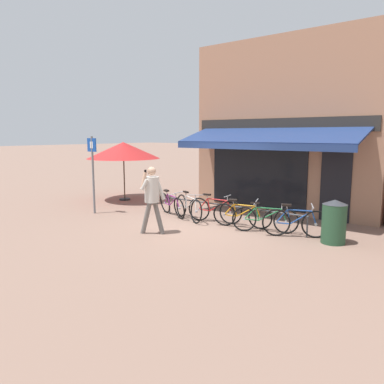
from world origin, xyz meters
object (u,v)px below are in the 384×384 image
(bicycle_purple, at_px, (172,205))
(bicycle_green, at_px, (265,219))
(bicycle_blue, at_px, (296,222))
(cafe_parasol, at_px, (123,150))
(parking_sign, at_px, (93,167))
(bicycle_orange, at_px, (242,215))
(litter_bin, at_px, (334,221))
(bicycle_red, at_px, (214,210))
(bicycle_silver, at_px, (189,207))
(pedestrian_adult, at_px, (152,193))

(bicycle_purple, xyz_separation_m, bicycle_green, (3.34, 0.00, -0.01))
(bicycle_purple, height_order, bicycle_blue, bicycle_blue)
(bicycle_green, xyz_separation_m, cafe_parasol, (-6.82, 1.10, 1.64))
(cafe_parasol, bearing_deg, parking_sign, -64.14)
(parking_sign, distance_m, cafe_parasol, 2.70)
(bicycle_purple, xyz_separation_m, bicycle_orange, (2.61, 0.03, -0.01))
(litter_bin, bearing_deg, bicycle_red, 179.61)
(bicycle_orange, xyz_separation_m, bicycle_green, (0.73, -0.03, -0.00))
(bicycle_purple, distance_m, bicycle_green, 3.34)
(bicycle_silver, height_order, bicycle_blue, bicycle_blue)
(bicycle_red, relative_size, litter_bin, 1.60)
(bicycle_orange, height_order, parking_sign, parking_sign)
(parking_sign, bearing_deg, bicycle_silver, 21.12)
(cafe_parasol, bearing_deg, pedestrian_adult, -34.29)
(bicycle_orange, bearing_deg, litter_bin, -14.57)
(bicycle_purple, height_order, bicycle_silver, bicycle_silver)
(bicycle_blue, height_order, litter_bin, litter_bin)
(bicycle_purple, bearing_deg, cafe_parasol, -174.35)
(pedestrian_adult, bearing_deg, parking_sign, -18.47)
(bicycle_purple, height_order, bicycle_red, bicycle_purple)
(litter_bin, xyz_separation_m, cafe_parasol, (-8.63, 1.02, 1.46))
(bicycle_silver, height_order, bicycle_red, bicycle_silver)
(bicycle_silver, distance_m, bicycle_green, 2.56)
(bicycle_silver, xyz_separation_m, litter_bin, (4.37, 0.18, 0.15))
(bicycle_silver, distance_m, bicycle_red, 0.86)
(bicycle_red, distance_m, bicycle_orange, 1.00)
(bicycle_silver, relative_size, bicycle_green, 0.97)
(pedestrian_adult, bearing_deg, bicycle_purple, -69.20)
(bicycle_red, height_order, parking_sign, parking_sign)
(bicycle_red, distance_m, parking_sign, 4.34)
(bicycle_green, bearing_deg, cafe_parasol, 146.93)
(bicycle_blue, xyz_separation_m, cafe_parasol, (-7.69, 1.09, 1.61))
(bicycle_blue, bearing_deg, cafe_parasol, 145.24)
(bicycle_green, bearing_deg, bicycle_orange, 153.64)
(bicycle_red, height_order, bicycle_blue, bicycle_blue)
(bicycle_purple, relative_size, bicycle_blue, 1.06)
(bicycle_green, height_order, pedestrian_adult, pedestrian_adult)
(litter_bin, xyz_separation_m, parking_sign, (-7.47, -1.38, 1.02))
(parking_sign, bearing_deg, bicycle_red, 19.58)
(bicycle_green, height_order, parking_sign, parking_sign)
(bicycle_silver, relative_size, parking_sign, 0.64)
(bicycle_red, bearing_deg, pedestrian_adult, -116.59)
(pedestrian_adult, distance_m, parking_sign, 3.46)
(bicycle_silver, height_order, parking_sign, parking_sign)
(bicycle_red, distance_m, bicycle_blue, 2.60)
(bicycle_red, bearing_deg, bicycle_silver, -177.67)
(bicycle_purple, relative_size, bicycle_green, 0.99)
(cafe_parasol, bearing_deg, bicycle_purple, -17.58)
(bicycle_blue, bearing_deg, bicycle_orange, 152.76)
(pedestrian_adult, bearing_deg, bicycle_orange, -134.75)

